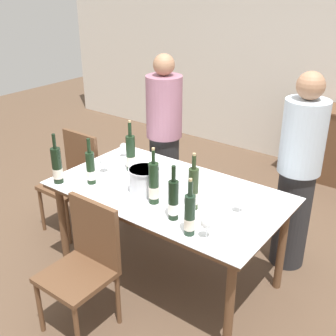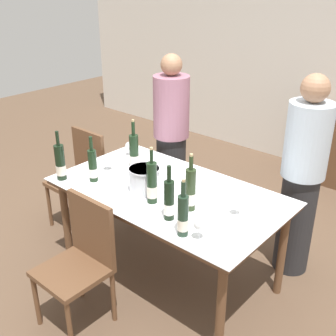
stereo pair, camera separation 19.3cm
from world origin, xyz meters
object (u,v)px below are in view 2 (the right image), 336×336
Objects in this scene: dining_table at (168,199)px; person_guest_left at (302,179)px; wine_bottle_5 at (93,166)px; wine_bottle_0 at (60,163)px; person_host at (171,141)px; wine_bottle_4 at (134,153)px; wine_glass_1 at (107,159)px; wine_bottle_1 at (152,184)px; ice_bucket at (144,179)px; wine_bottle_3 at (169,201)px; wine_bottle_2 at (190,191)px; chair_left_end at (81,173)px; wine_bottle_6 at (183,216)px; wine_glass_0 at (238,201)px; wine_glass_2 at (129,146)px; wine_glass_3 at (199,225)px; chair_near_front at (81,256)px.

person_guest_left is (0.70, 0.75, 0.11)m from dining_table.
wine_bottle_0 is at bearing -146.14° from wine_bottle_5.
person_host is (-0.05, 0.98, -0.10)m from wine_bottle_5.
wine_bottle_4 is 3.04× the size of wine_glass_1.
person_guest_left is at bearing 55.28° from wine_bottle_1.
person_host is 1.00× the size of person_guest_left.
ice_bucket is at bearing -34.33° from wine_bottle_4.
ice_bucket is 0.42m from wine_bottle_3.
wine_bottle_2 is 0.45× the size of chair_left_end.
wine_bottle_4 reaches higher than wine_bottle_6.
wine_bottle_1 is 0.59m from wine_glass_0.
wine_glass_1 reaches higher than wine_glass_2.
ice_bucket is at bearing -177.81° from wine_bottle_2.
wine_bottle_3 is at bearing 168.49° from wine_glass_3.
wine_bottle_0 is at bearing -177.99° from wine_glass_3.
wine_glass_1 is 0.79m from person_host.
wine_bottle_1 reaches higher than wine_glass_1.
wine_glass_1 is at bearing 164.76° from wine_bottle_3.
wine_bottle_6 is 1.72m from chair_left_end.
wine_bottle_0 is at bearing -162.01° from wine_glass_0.
wine_glass_1 is 0.34m from wine_glass_2.
wine_glass_1 is (-0.48, 0.07, -0.00)m from ice_bucket.
wine_bottle_5 is 0.99m from wine_bottle_6.
wine_bottle_6 is at bearing -107.04° from wine_glass_0.
wine_bottle_1 is at bearing 70.79° from chair_near_front.
chair_near_front is at bearing -125.89° from wine_bottle_2.
ice_bucket is at bearing -35.05° from wine_glass_2.
wine_bottle_4 reaches higher than ice_bucket.
wine_bottle_0 is at bearing -174.09° from wine_bottle_3.
wine_glass_0 is 1.36m from person_host.
wine_bottle_0 is 1.02m from wine_bottle_3.
chair_left_end is at bearing 178.15° from wine_glass_0.
person_guest_left is (0.40, 0.86, -0.11)m from wine_bottle_2.
wine_bottle_3 reaches higher than wine_glass_1.
wine_glass_0 is at bearing 12.64° from ice_bucket.
wine_bottle_4 is at bearing 47.76° from wine_glass_1.
wine_bottle_4 is at bearing 176.11° from wine_glass_0.
wine_glass_2 is (-0.23, 0.17, -0.06)m from wine_bottle_4.
wine_glass_1 is at bearing 124.34° from chair_near_front.
wine_glass_2 is at bearing -101.84° from person_host.
wine_bottle_5 is at bearing -162.44° from ice_bucket.
wine_glass_1 is (0.15, 0.34, -0.04)m from wine_bottle_0.
wine_bottle_5 reaches higher than wine_glass_3.
wine_glass_2 is (-0.72, 0.48, -0.06)m from wine_bottle_1.
wine_bottle_3 reaches higher than chair_near_front.
wine_bottle_1 is 0.26× the size of person_guest_left.
dining_table is 0.94m from person_host.
wine_bottle_5 is at bearing 33.86° from wine_bottle_0.
wine_bottle_3 is (-0.03, -0.19, -0.01)m from wine_bottle_2.
person_guest_left reaches higher than ice_bucket.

